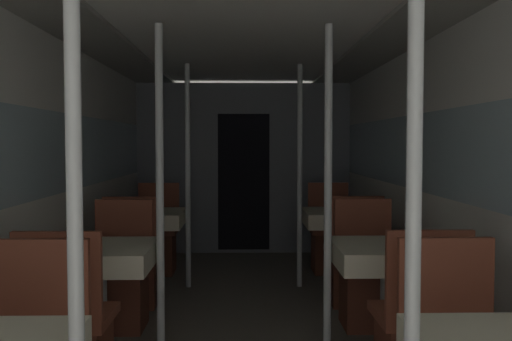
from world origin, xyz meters
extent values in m
cube|color=silver|center=(-1.35, 2.81, 1.06)|extent=(0.05, 8.42, 2.11)
cube|color=silver|center=(-1.34, 2.81, 1.30)|extent=(0.03, 7.74, 0.58)
cube|color=silver|center=(1.35, 2.81, 1.06)|extent=(0.05, 8.42, 2.11)
cube|color=silver|center=(1.34, 2.81, 1.30)|extent=(0.03, 7.74, 0.58)
cube|color=white|center=(0.00, 2.81, 2.16)|extent=(2.70, 8.42, 0.04)
cube|color=#999993|center=(-1.11, 2.81, 2.13)|extent=(0.49, 8.08, 0.03)
cube|color=#999993|center=(1.11, 2.81, 2.13)|extent=(0.49, 8.08, 0.03)
cube|color=slate|center=(0.00, 6.12, 1.06)|extent=(2.64, 0.08, 2.11)
cube|color=black|center=(0.00, 6.08, 0.89)|extent=(0.64, 0.01, 1.69)
cube|color=brown|center=(-0.92, 1.58, 0.71)|extent=(0.44, 0.04, 0.47)
cylinder|color=silver|center=(-0.53, 0.79, 1.06)|extent=(0.05, 0.05, 2.11)
cylinder|color=#B7B7BC|center=(-0.92, 2.60, 0.36)|extent=(0.10, 0.10, 0.69)
cube|color=#B2B2B7|center=(-0.92, 2.60, 0.71)|extent=(0.65, 0.65, 0.02)
cube|color=beige|center=(-0.92, 2.60, 0.66)|extent=(0.69, 0.69, 0.14)
cube|color=brown|center=(-0.92, 2.00, 0.45)|extent=(0.44, 0.44, 0.05)
cube|color=brown|center=(-0.92, 1.80, 0.71)|extent=(0.44, 0.04, 0.47)
cube|color=brown|center=(-0.92, 3.19, 0.21)|extent=(0.37, 0.37, 0.42)
cube|color=brown|center=(-0.92, 3.19, 0.45)|extent=(0.44, 0.44, 0.05)
cube|color=brown|center=(-0.92, 3.39, 0.71)|extent=(0.44, 0.04, 0.47)
cylinder|color=silver|center=(-0.53, 2.60, 1.06)|extent=(0.05, 0.05, 2.11)
cylinder|color=#4C4C51|center=(-0.92, 4.40, 0.01)|extent=(0.30, 0.30, 0.01)
cylinder|color=#B7B7BC|center=(-0.92, 4.40, 0.36)|extent=(0.10, 0.10, 0.69)
cube|color=#B2B2B7|center=(-0.92, 4.40, 0.71)|extent=(0.65, 0.65, 0.02)
cube|color=beige|center=(-0.92, 4.40, 0.66)|extent=(0.69, 0.69, 0.14)
cube|color=brown|center=(-0.92, 3.81, 0.21)|extent=(0.37, 0.37, 0.42)
cube|color=brown|center=(-0.92, 3.81, 0.45)|extent=(0.44, 0.44, 0.05)
cube|color=brown|center=(-0.92, 3.61, 0.71)|extent=(0.44, 0.04, 0.47)
cube|color=brown|center=(-0.92, 5.00, 0.21)|extent=(0.37, 0.37, 0.42)
cube|color=brown|center=(-0.92, 5.00, 0.45)|extent=(0.44, 0.44, 0.05)
cube|color=brown|center=(-0.92, 5.20, 0.71)|extent=(0.44, 0.04, 0.47)
cylinder|color=silver|center=(-0.53, 4.40, 1.06)|extent=(0.05, 0.05, 2.11)
cube|color=brown|center=(0.92, 1.58, 0.71)|extent=(0.44, 0.04, 0.47)
cylinder|color=silver|center=(0.53, 0.79, 1.06)|extent=(0.05, 0.05, 2.11)
cylinder|color=#B7B7BC|center=(0.92, 2.60, 0.36)|extent=(0.10, 0.10, 0.69)
cube|color=#B2B2B7|center=(0.92, 2.60, 0.71)|extent=(0.65, 0.65, 0.02)
cube|color=beige|center=(0.92, 2.60, 0.66)|extent=(0.69, 0.69, 0.14)
cube|color=brown|center=(0.92, 2.00, 0.45)|extent=(0.44, 0.44, 0.05)
cube|color=brown|center=(0.92, 1.80, 0.71)|extent=(0.44, 0.04, 0.47)
cube|color=brown|center=(0.92, 3.19, 0.21)|extent=(0.37, 0.37, 0.42)
cube|color=brown|center=(0.92, 3.19, 0.45)|extent=(0.44, 0.44, 0.05)
cube|color=brown|center=(0.92, 3.39, 0.71)|extent=(0.44, 0.04, 0.47)
cylinder|color=silver|center=(0.53, 2.60, 1.06)|extent=(0.05, 0.05, 2.11)
cylinder|color=#4C4C51|center=(0.92, 4.40, 0.01)|extent=(0.30, 0.30, 0.01)
cylinder|color=#B7B7BC|center=(0.92, 4.40, 0.36)|extent=(0.10, 0.10, 0.69)
cube|color=#B2B2B7|center=(0.92, 4.40, 0.71)|extent=(0.65, 0.65, 0.02)
cube|color=beige|center=(0.92, 4.40, 0.66)|extent=(0.69, 0.69, 0.14)
cube|color=brown|center=(0.92, 3.81, 0.21)|extent=(0.37, 0.37, 0.42)
cube|color=brown|center=(0.92, 3.81, 0.45)|extent=(0.44, 0.44, 0.05)
cube|color=brown|center=(0.92, 3.61, 0.71)|extent=(0.44, 0.04, 0.47)
cube|color=brown|center=(0.92, 5.00, 0.21)|extent=(0.37, 0.37, 0.42)
cube|color=brown|center=(0.92, 5.00, 0.45)|extent=(0.44, 0.44, 0.05)
cube|color=brown|center=(0.92, 5.20, 0.71)|extent=(0.44, 0.04, 0.47)
cylinder|color=silver|center=(0.53, 4.40, 1.06)|extent=(0.05, 0.05, 2.11)
camera|label=1|loc=(-0.01, -0.99, 1.37)|focal=40.00mm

